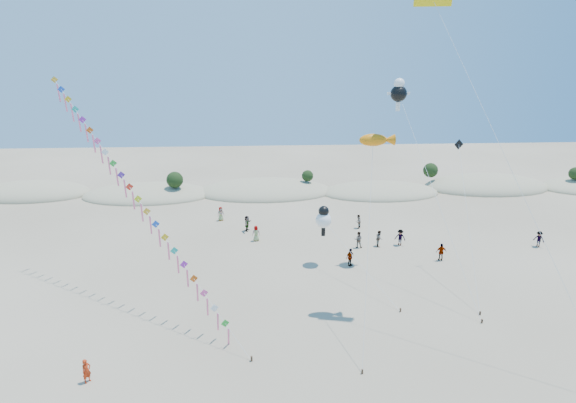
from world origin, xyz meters
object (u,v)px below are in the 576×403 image
(fish_kite, at_px, (377,141))
(parafoil_kite, at_px, (436,5))
(kite_train, at_px, (131,190))
(flyer_foreground, at_px, (87,371))

(fish_kite, distance_m, parafoil_kite, 9.57)
(kite_train, height_order, flyer_foreground, kite_train)
(kite_train, relative_size, parafoil_kite, 0.77)
(kite_train, bearing_deg, flyer_foreground, -94.53)
(kite_train, distance_m, flyer_foreground, 13.26)
(fish_kite, height_order, parafoil_kite, parafoil_kite)
(parafoil_kite, distance_m, flyer_foreground, 31.80)
(fish_kite, relative_size, parafoil_kite, 0.59)
(kite_train, height_order, parafoil_kite, parafoil_kite)
(parafoil_kite, bearing_deg, flyer_foreground, -158.89)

